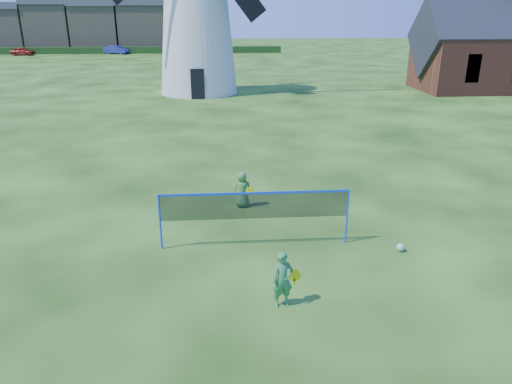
{
  "coord_description": "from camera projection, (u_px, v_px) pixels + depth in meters",
  "views": [
    {
      "loc": [
        -0.69,
        -11.29,
        5.95
      ],
      "look_at": [
        0.2,
        0.5,
        1.5
      ],
      "focal_mm": 33.61,
      "sensor_mm": 36.0,
      "label": 1
    }
  ],
  "objects": [
    {
      "name": "ground",
      "position": [
        250.0,
        252.0,
        12.68
      ],
      "size": [
        220.0,
        220.0,
        0.0
      ],
      "primitive_type": "plane",
      "color": "black",
      "rests_on": "ground"
    },
    {
      "name": "windmill",
      "position": [
        196.0,
        8.0,
        35.42
      ],
      "size": [
        12.29,
        5.9,
        17.53
      ],
      "color": "white",
      "rests_on": "ground"
    },
    {
      "name": "chapel",
      "position": [
        500.0,
        51.0,
        38.01
      ],
      "size": [
        12.98,
        6.29,
        10.98
      ],
      "color": "brown",
      "rests_on": "ground"
    },
    {
      "name": "badminton_net",
      "position": [
        255.0,
        207.0,
        12.63
      ],
      "size": [
        5.05,
        0.05,
        1.55
      ],
      "color": "blue",
      "rests_on": "ground"
    },
    {
      "name": "player_girl",
      "position": [
        283.0,
        280.0,
        10.16
      ],
      "size": [
        0.68,
        0.4,
        1.26
      ],
      "rotation": [
        0.0,
        0.0,
        0.23
      ],
      "color": "#348346",
      "rests_on": "ground"
    },
    {
      "name": "player_boy",
      "position": [
        243.0,
        189.0,
        15.44
      ],
      "size": [
        0.66,
        0.44,
        1.19
      ],
      "rotation": [
        0.0,
        0.0,
        3.08
      ],
      "color": "#45833F",
      "rests_on": "ground"
    },
    {
      "name": "play_ball",
      "position": [
        400.0,
        247.0,
        12.68
      ],
      "size": [
        0.22,
        0.22,
        0.22
      ],
      "primitive_type": "sphere",
      "color": "green",
      "rests_on": "ground"
    },
    {
      "name": "terraced_houses",
      "position": [
        55.0,
        25.0,
        76.61
      ],
      "size": [
        50.79,
        8.4,
        8.05
      ],
      "color": "#8C7B5D",
      "rests_on": "ground"
    },
    {
      "name": "hedge",
      "position": [
        78.0,
        50.0,
        72.55
      ],
      "size": [
        62.0,
        0.8,
        1.0
      ],
      "primitive_type": "cube",
      "color": "#193814",
      "rests_on": "ground"
    },
    {
      "name": "car_left",
      "position": [
        23.0,
        51.0,
        69.91
      ],
      "size": [
        3.6,
        1.83,
        1.17
      ],
      "primitive_type": "imported",
      "rotation": [
        0.0,
        0.0,
        1.44
      ],
      "color": "maroon",
      "rests_on": "ground"
    },
    {
      "name": "car_right",
      "position": [
        116.0,
        50.0,
        72.38
      ],
      "size": [
        4.04,
        2.62,
        1.26
      ],
      "primitive_type": "imported",
      "rotation": [
        0.0,
        0.0,
        1.2
      ],
      "color": "navy",
      "rests_on": "ground"
    }
  ]
}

